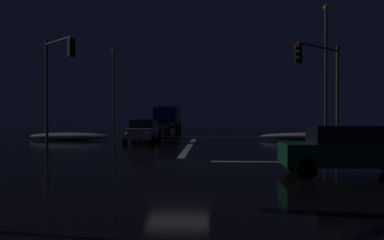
% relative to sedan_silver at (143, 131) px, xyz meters
% --- Properties ---
extents(ground, '(120.00, 120.00, 0.10)m').
position_rel_sedan_silver_xyz_m(ground, '(3.42, -11.76, -0.85)').
color(ground, black).
extents(stop_line_north, '(0.35, 15.07, 0.01)m').
position_rel_sedan_silver_xyz_m(stop_line_north, '(3.42, -2.99, -0.80)').
color(stop_line_north, white).
rests_on(stop_line_north, ground).
extents(centre_line_ns, '(22.00, 0.15, 0.01)m').
position_rel_sedan_silver_xyz_m(centre_line_ns, '(3.42, 8.61, -0.80)').
color(centre_line_ns, yellow).
rests_on(centre_line_ns, ground).
extents(snow_bank_left_curb, '(6.10, 1.50, 0.56)m').
position_rel_sedan_silver_xyz_m(snow_bank_left_curb, '(-6.15, 2.72, -0.52)').
color(snow_bank_left_curb, white).
rests_on(snow_bank_left_curb, ground).
extents(snow_bank_right_curb, '(8.84, 1.50, 0.56)m').
position_rel_sedan_silver_xyz_m(snow_bank_right_curb, '(12.99, 3.65, -0.52)').
color(snow_bank_right_curb, white).
rests_on(snow_bank_right_curb, ground).
extents(sedan_silver, '(2.02, 4.33, 1.57)m').
position_rel_sedan_silver_xyz_m(sedan_silver, '(0.00, 0.00, 0.00)').
color(sedan_silver, '#B7B7BC').
rests_on(sedan_silver, ground).
extents(sedan_black, '(2.02, 4.33, 1.57)m').
position_rel_sedan_silver_xyz_m(sedan_black, '(-0.66, 6.23, 0.00)').
color(sedan_black, black).
rests_on(sedan_black, ground).
extents(sedan_gray, '(2.02, 4.33, 1.57)m').
position_rel_sedan_silver_xyz_m(sedan_gray, '(-0.45, 12.20, 0.00)').
color(sedan_gray, slate).
rests_on(sedan_gray, ground).
extents(box_truck, '(2.68, 8.28, 3.08)m').
position_rel_sedan_silver_xyz_m(box_truck, '(-0.24, 19.80, 0.91)').
color(box_truck, navy).
rests_on(box_truck, ground).
extents(sedan_green_crossing, '(4.33, 2.02, 1.57)m').
position_rel_sedan_silver_xyz_m(sedan_green_crossing, '(9.08, -15.53, 0.00)').
color(sedan_green_crossing, '#14512D').
rests_on(sedan_green_crossing, ground).
extents(traffic_signal_nw, '(2.74, 2.74, 6.75)m').
position_rel_sedan_silver_xyz_m(traffic_signal_nw, '(-4.76, -3.58, 3.79)').
color(traffic_signal_nw, '#4C4C51').
rests_on(traffic_signal_nw, ground).
extents(traffic_signal_ne, '(3.38, 3.38, 6.19)m').
position_rel_sedan_silver_xyz_m(traffic_signal_ne, '(11.28, -3.90, 3.49)').
color(traffic_signal_ne, '#4C4C51').
rests_on(traffic_signal_ne, ground).
extents(streetlamp_right_near, '(0.44, 0.44, 10.11)m').
position_rel_sedan_silver_xyz_m(streetlamp_right_near, '(13.29, 2.61, 4.96)').
color(streetlamp_right_near, '#424247').
rests_on(streetlamp_right_near, ground).
extents(streetlamp_left_far, '(0.44, 0.44, 9.60)m').
position_rel_sedan_silver_xyz_m(streetlamp_left_far, '(-6.45, 18.61, 4.70)').
color(streetlamp_left_far, '#424247').
rests_on(streetlamp_left_far, ground).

